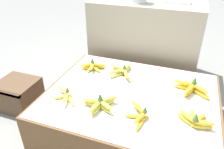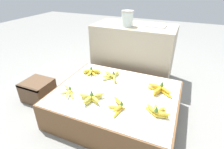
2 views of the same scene
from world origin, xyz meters
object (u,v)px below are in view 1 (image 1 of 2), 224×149
object	(u,v)px
banana_bunch_front_midright	(140,114)
banana_bunch_middle_midleft	(123,71)
foam_tray_white	(177,1)
wooden_crate	(18,94)
banana_bunch_front_right	(195,120)
banana_bunch_front_left	(66,95)
banana_bunch_middle_left	(93,66)
banana_bunch_middle_right	(192,88)
banana_bunch_front_midleft	(100,104)

from	to	relation	value
banana_bunch_front_midright	banana_bunch_middle_midleft	world-z (taller)	same
banana_bunch_middle_midleft	foam_tray_white	world-z (taller)	foam_tray_white
wooden_crate	banana_bunch_front_right	bearing A→B (deg)	-3.31
banana_bunch_front_left	foam_tray_white	world-z (taller)	foam_tray_white
banana_bunch_middle_left	banana_bunch_middle_midleft	size ratio (longest dim) A/B	0.83
foam_tray_white	banana_bunch_middle_right	bearing A→B (deg)	-72.09
banana_bunch_middle_right	banana_bunch_front_midleft	bearing A→B (deg)	-144.57
wooden_crate	banana_bunch_front_midright	bearing A→B (deg)	-7.30
banana_bunch_front_midleft	banana_bunch_front_midright	size ratio (longest dim) A/B	0.91
wooden_crate	foam_tray_white	world-z (taller)	foam_tray_white
banana_bunch_front_midleft	banana_bunch_front_right	distance (m)	0.56
banana_bunch_front_midleft	banana_bunch_middle_left	xyz separation A→B (m)	(-0.24, 0.44, -0.00)
banana_bunch_middle_midleft	foam_tray_white	xyz separation A→B (m)	(0.29, 0.63, 0.42)
banana_bunch_middle_left	foam_tray_white	distance (m)	0.93
banana_bunch_middle_left	banana_bunch_middle_midleft	world-z (taller)	banana_bunch_middle_left
wooden_crate	foam_tray_white	xyz separation A→B (m)	(1.07, 0.94, 0.62)
wooden_crate	banana_bunch_front_left	world-z (taller)	banana_bunch_front_left
banana_bunch_front_midleft	banana_bunch_middle_midleft	xyz separation A→B (m)	(0.01, 0.44, -0.01)
banana_bunch_front_midright	banana_bunch_middle_right	distance (m)	0.46
banana_bunch_front_midleft	banana_bunch_front_midright	bearing A→B (deg)	-0.94
banana_bunch_middle_right	foam_tray_white	xyz separation A→B (m)	(-0.23, 0.70, 0.42)
banana_bunch_front_midleft	banana_bunch_middle_midleft	distance (m)	0.44
banana_bunch_front_left	banana_bunch_middle_right	bearing A→B (deg)	24.21
banana_bunch_front_right	banana_bunch_middle_right	world-z (taller)	banana_bunch_middle_right
banana_bunch_front_midleft	banana_bunch_middle_right	xyz separation A→B (m)	(0.52, 0.37, 0.00)
banana_bunch_front_left	banana_bunch_middle_right	xyz separation A→B (m)	(0.77, 0.35, 0.01)
banana_bunch_front_right	banana_bunch_middle_midleft	distance (m)	0.67
banana_bunch_middle_left	wooden_crate	bearing A→B (deg)	-149.96
banana_bunch_front_right	wooden_crate	bearing A→B (deg)	176.69
banana_bunch_front_right	banana_bunch_front_midleft	bearing A→B (deg)	-174.75
banana_bunch_front_left	banana_bunch_middle_midleft	distance (m)	0.49
foam_tray_white	banana_bunch_middle_left	bearing A→B (deg)	-130.41
banana_bunch_middle_right	banana_bunch_middle_midleft	bearing A→B (deg)	172.02
banana_bunch_front_midright	banana_bunch_front_right	xyz separation A→B (m)	(0.30, 0.06, 0.01)
banana_bunch_front_midleft	banana_bunch_front_midright	xyz separation A→B (m)	(0.25, -0.00, -0.01)
banana_bunch_middle_left	banana_bunch_middle_right	world-z (taller)	banana_bunch_middle_right
banana_bunch_front_right	foam_tray_white	distance (m)	1.13
banana_bunch_front_left	banana_bunch_middle_right	world-z (taller)	banana_bunch_middle_right
banana_bunch_front_midleft	banana_bunch_front_midright	world-z (taller)	banana_bunch_front_midleft
banana_bunch_front_left	banana_bunch_front_right	size ratio (longest dim) A/B	0.99
banana_bunch_front_left	banana_bunch_front_right	world-z (taller)	banana_bunch_front_right
banana_bunch_front_left	banana_bunch_front_midleft	world-z (taller)	banana_bunch_front_midleft
banana_bunch_front_left	banana_bunch_middle_left	bearing A→B (deg)	88.83
wooden_crate	banana_bunch_middle_right	distance (m)	1.34
wooden_crate	banana_bunch_middle_left	world-z (taller)	banana_bunch_middle_left
banana_bunch_front_midright	wooden_crate	bearing A→B (deg)	172.70
wooden_crate	foam_tray_white	bearing A→B (deg)	41.26
wooden_crate	banana_bunch_middle_midleft	world-z (taller)	banana_bunch_middle_midleft
banana_bunch_front_left	banana_bunch_middle_left	size ratio (longest dim) A/B	1.03
banana_bunch_front_midleft	banana_bunch_front_right	xyz separation A→B (m)	(0.55, 0.05, -0.00)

